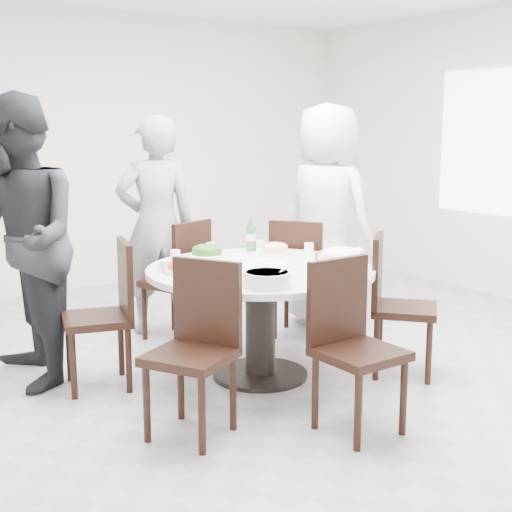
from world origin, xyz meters
TOP-DOWN VIEW (x-y plane):
  - floor at (0.00, 0.00)m, footprint 6.00×6.00m
  - wall_back at (0.00, 3.00)m, footprint 6.00×0.01m
  - dining_table at (-0.27, -0.21)m, footprint 1.50×1.50m
  - chair_ne at (0.55, 0.39)m, footprint 0.59×0.59m
  - chair_n at (-0.32, 0.89)m, footprint 0.54×0.54m
  - chair_nw at (-1.24, 0.23)m, footprint 0.52×0.52m
  - chair_sw at (-1.12, -0.76)m, footprint 0.57×0.57m
  - chair_s at (-0.33, -1.24)m, footprint 0.43×0.43m
  - chair_se at (0.56, -0.72)m, footprint 0.59×0.59m
  - diner_right at (0.91, 0.50)m, footprint 0.73×0.99m
  - diner_middle at (-0.34, 1.15)m, footprint 0.73×0.57m
  - diner_left at (-1.60, 0.55)m, footprint 0.79×0.98m
  - dish_greens at (-0.37, 0.29)m, footprint 0.27×0.27m
  - dish_pale at (0.08, 0.10)m, footprint 0.23×0.23m
  - dish_orange at (-0.75, -0.08)m, footprint 0.27×0.27m
  - dish_redbrown at (0.19, -0.37)m, footprint 0.26×0.26m
  - dish_tofu at (-0.72, -0.42)m, footprint 0.29×0.29m
  - rice_bowl at (0.02, -0.69)m, footprint 0.31×0.31m
  - soup_bowl at (-0.56, -0.69)m, footprint 0.28×0.28m
  - beverage_bottle at (0.03, 0.34)m, footprint 0.07×0.07m
  - tea_cups at (-0.23, 0.41)m, footprint 0.07×0.07m
  - chopsticks at (-0.24, 0.41)m, footprint 0.24×0.04m

SIDE VIEW (x-z plane):
  - floor at x=0.00m, z-range -0.01..0.01m
  - dining_table at x=-0.27m, z-range 0.00..0.75m
  - chair_ne at x=0.55m, z-range 0.00..0.95m
  - chair_n at x=-0.32m, z-range 0.00..0.95m
  - chair_nw at x=-1.24m, z-range 0.00..0.95m
  - chair_sw at x=-1.12m, z-range 0.00..0.95m
  - chair_s at x=-0.33m, z-range 0.00..0.95m
  - chair_se at x=0.56m, z-range 0.00..0.95m
  - chopsticks at x=-0.24m, z-range 0.75..0.76m
  - dish_pale at x=0.08m, z-range 0.75..0.81m
  - dish_redbrown at x=0.19m, z-range 0.75..0.81m
  - dish_greens at x=-0.37m, z-range 0.75..0.82m
  - dish_orange at x=-0.75m, z-range 0.75..0.82m
  - dish_tofu at x=-0.72m, z-range 0.75..0.82m
  - tea_cups at x=-0.23m, z-range 0.75..0.83m
  - soup_bowl at x=-0.56m, z-range 0.75..0.84m
  - rice_bowl at x=0.02m, z-range 0.75..0.88m
  - beverage_bottle at x=0.03m, z-range 0.75..0.99m
  - diner_middle at x=-0.34m, z-range 0.00..1.75m
  - diner_right at x=0.91m, z-range 0.00..1.85m
  - diner_left at x=-1.60m, z-range 0.00..1.88m
  - wall_back at x=0.00m, z-range 0.00..2.80m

